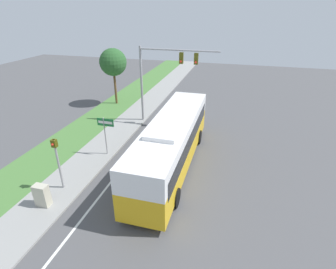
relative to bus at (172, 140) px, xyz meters
name	(u,v)px	position (x,y,z in m)	size (l,w,h in m)	color
ground_plane	(164,197)	(0.41, -3.24, -1.97)	(80.00, 80.00, 0.00)	#4C4C4F
sidewalk	(70,179)	(-5.79, -3.24, -1.91)	(2.80, 80.00, 0.12)	gray
grass_verge	(27,171)	(-8.99, -3.24, -1.92)	(3.60, 80.00, 0.10)	#477538
lane_divider_near	(107,186)	(-3.19, -3.24, -1.96)	(0.14, 30.00, 0.01)	silver
bus	(172,140)	(0.00, 0.00, 0.00)	(2.71, 12.18, 3.59)	gold
signal_gantry	(163,70)	(-2.62, 6.91, 2.95)	(6.83, 0.41, 6.86)	#939399
pedestrian_signal	(57,157)	(-5.59, -4.14, 0.27)	(0.28, 0.34, 3.31)	#939399
street_sign	(105,129)	(-4.87, 0.18, 0.13)	(1.24, 0.08, 2.94)	#939399
utility_cabinet	(42,195)	(-5.68, -5.73, -1.21)	(0.76, 0.46, 1.26)	#B7B29E
roadside_tree	(113,62)	(-9.12, 10.57, 2.59)	(2.82, 2.82, 5.89)	brown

